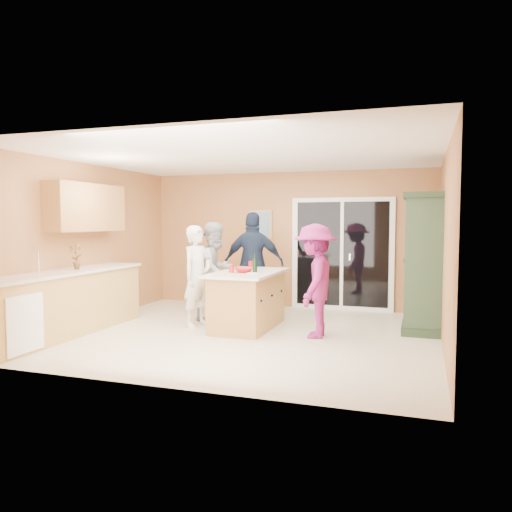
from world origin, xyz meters
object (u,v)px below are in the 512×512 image
(kitchen_island, at_px, (248,302))
(green_hutch, at_px, (423,264))
(woman_white, at_px, (197,276))
(woman_grey, at_px, (216,271))
(woman_magenta, at_px, (315,281))
(woman_navy, at_px, (254,263))

(kitchen_island, xyz_separation_m, green_hutch, (2.58, 0.68, 0.60))
(green_hutch, bearing_deg, woman_white, -166.77)
(kitchen_island, distance_m, green_hutch, 2.73)
(woman_grey, distance_m, woman_magenta, 2.01)
(kitchen_island, height_order, woman_grey, woman_grey)
(woman_navy, bearing_deg, woman_white, 57.37)
(kitchen_island, height_order, woman_white, woman_white)
(green_hutch, bearing_deg, kitchen_island, -165.26)
(green_hutch, height_order, woman_white, green_hutch)
(woman_white, relative_size, woman_grey, 0.97)
(woman_white, bearing_deg, kitchen_island, -65.39)
(green_hutch, height_order, woman_grey, green_hutch)
(woman_navy, bearing_deg, woman_magenta, 126.13)
(woman_white, height_order, woman_magenta, woman_magenta)
(woman_navy, bearing_deg, kitchen_island, 94.80)
(woman_grey, height_order, woman_magenta, woman_grey)
(kitchen_island, bearing_deg, woman_grey, 146.60)
(green_hutch, distance_m, woman_grey, 3.34)
(green_hutch, relative_size, woman_magenta, 1.28)
(green_hutch, xyz_separation_m, woman_white, (-3.38, -0.79, -0.21))
(woman_magenta, bearing_deg, woman_navy, -136.75)
(green_hutch, relative_size, woman_white, 1.30)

